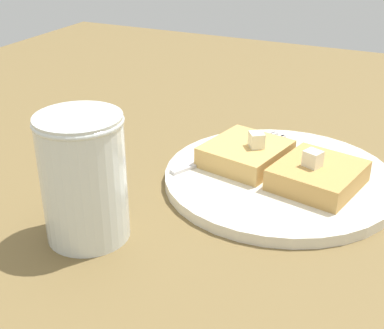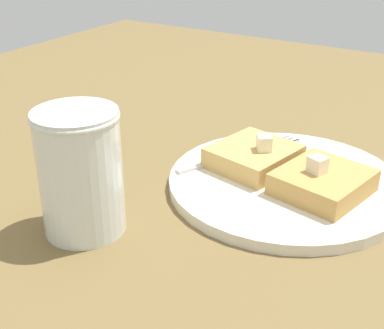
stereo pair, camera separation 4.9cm
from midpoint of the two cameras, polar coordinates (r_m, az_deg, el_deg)
table_surface at (r=52.97cm, az=1.87°, el=-5.06°), size 128.64×128.64×2.61cm
plate at (r=55.33cm, az=6.80°, el=-1.49°), size 23.62×23.62×1.12cm
toast_slice_left at (r=56.57cm, az=3.29°, el=1.11°), size 9.04×9.57×2.18cm
toast_slice_middle at (r=52.91cm, az=10.74°, el=-1.23°), size 9.04×9.57×2.18cm
butter_pat_primary at (r=55.44cm, az=3.94°, el=2.67°), size 2.07×2.10×1.57cm
butter_pat_secondary at (r=51.88cm, az=10.15°, el=0.56°), size 1.98×1.89×1.57cm
fork at (r=59.65cm, az=2.46°, el=1.55°), size 8.26×15.03×0.36cm
syrup_jar at (r=45.99cm, az=-14.42°, el=-2.12°), size 7.36×7.36×11.12cm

